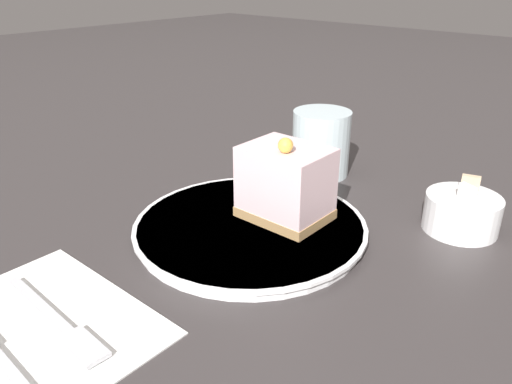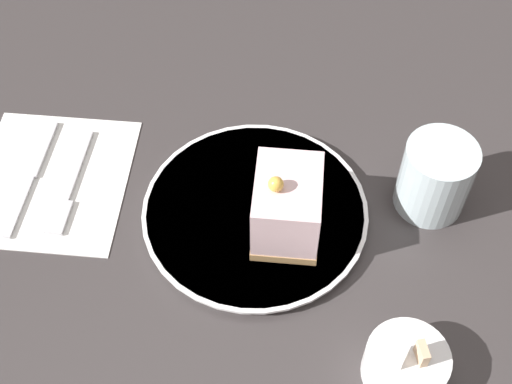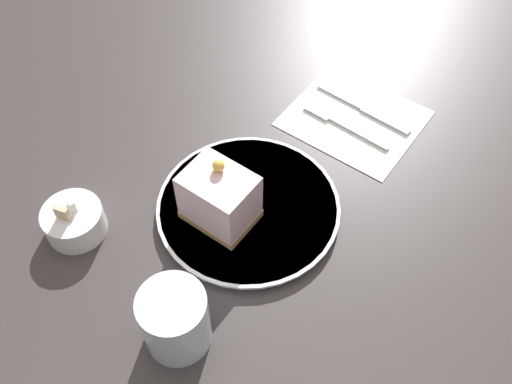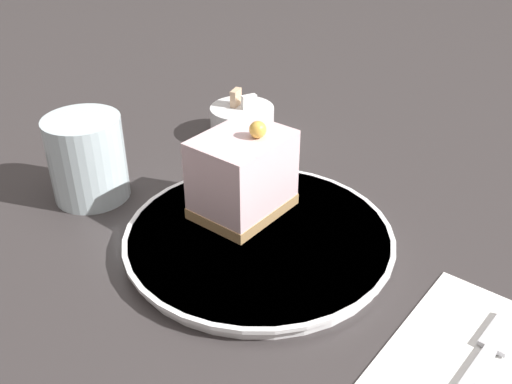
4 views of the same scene
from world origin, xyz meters
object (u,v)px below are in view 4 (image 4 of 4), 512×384
object	(u,v)px
fork	(482,362)
drinking_glass	(87,158)
plate	(259,238)
sugar_bowl	(242,122)
cake_slice	(240,176)

from	to	relation	value
fork	drinking_glass	world-z (taller)	drinking_glass
fork	drinking_glass	xyz separation A→B (m)	(-0.43, -0.04, 0.04)
plate	drinking_glass	xyz separation A→B (m)	(-0.20, -0.05, 0.04)
plate	drinking_glass	distance (m)	0.21
fork	plate	bearing A→B (deg)	178.67
plate	fork	world-z (taller)	plate
plate	sugar_bowl	world-z (taller)	sugar_bowl
plate	fork	xyz separation A→B (m)	(0.23, -0.01, -0.00)
cake_slice	fork	distance (m)	0.27
plate	drinking_glass	world-z (taller)	drinking_glass
plate	fork	distance (m)	0.23
sugar_bowl	drinking_glass	size ratio (longest dim) A/B	0.90
cake_slice	fork	world-z (taller)	cake_slice
plate	sugar_bowl	xyz separation A→B (m)	(-0.17, 0.17, 0.01)
plate	drinking_glass	bearing A→B (deg)	-166.87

